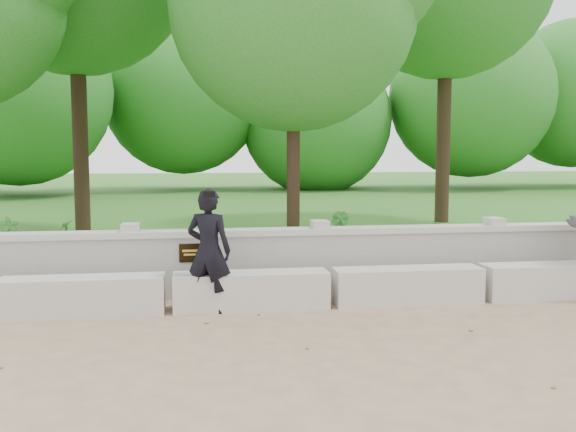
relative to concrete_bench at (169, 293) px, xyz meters
name	(u,v)px	position (x,y,z in m)	size (l,w,h in m)	color
ground	(162,362)	(0.00, -1.90, -0.22)	(80.00, 80.00, 0.00)	#A38363
lawn	(182,211)	(0.00, 12.10, -0.10)	(40.00, 22.00, 0.25)	#32601B
concrete_bench	(169,293)	(0.00, 0.00, 0.00)	(11.90, 0.45, 0.45)	beige
parapet_wall	(170,264)	(0.00, 0.70, 0.24)	(12.50, 0.35, 0.90)	#BAB7AF
man_main	(209,251)	(0.48, -0.10, 0.52)	(0.64, 0.61, 1.49)	black
shrub_a	(10,236)	(-2.62, 3.09, 0.35)	(0.34, 0.23, 0.64)	#2F7226
shrub_b	(341,231)	(2.82, 2.88, 0.36)	(0.37, 0.29, 0.66)	#2F7226
shrub_c	(443,243)	(4.04, 1.40, 0.32)	(0.54, 0.46, 0.60)	#2F7226
shrub_d	(66,236)	(-1.79, 3.34, 0.29)	(0.30, 0.27, 0.54)	#2F7226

